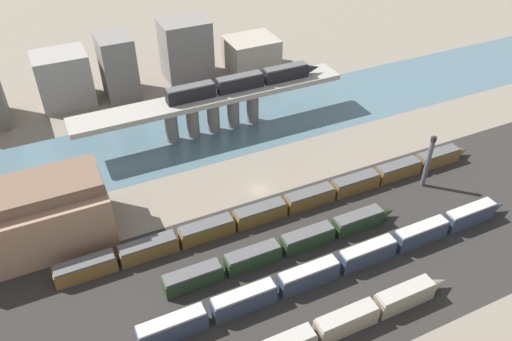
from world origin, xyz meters
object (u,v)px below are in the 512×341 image
Objects in this scene: train_yard_outer at (291,204)px; warehouse_building at (30,217)px; signal_tower at (428,162)px; train_yard_mid at (344,263)px; train_on_bridge at (245,81)px; train_yard_far at (287,246)px.

train_yard_outer is 3.36× the size of warehouse_building.
train_yard_mid is at bearing -155.49° from signal_tower.
warehouse_building is at bearing 165.55° from train_yard_outer.
train_yard_outer is at bearing 91.96° from train_yard_mid.
train_yard_outer is 50.84m from warehouse_building.
train_yard_far is (-12.51, -46.64, -10.37)m from train_on_bridge.
train_on_bridge is at bearing 120.68° from signal_tower.
signal_tower reaches higher than train_yard_outer.
train_yard_far is 37.71m from signal_tower.
train_yard_mid is 1.58× the size of train_yard_far.
train_yard_outer is (-0.64, 18.82, -0.30)m from train_yard_mid.
signal_tower is at bearing 8.07° from train_yard_far.
train_yard_mid is 11.03m from train_yard_far.
train_yard_mid reaches higher than train_yard_far.
train_on_bridge reaches higher than signal_tower.
warehouse_building is at bearing 147.65° from train_yard_mid.
warehouse_building is at bearing -156.81° from train_on_bridge.
warehouse_building is at bearing 167.38° from signal_tower.
train_on_bridge is at bearing 23.19° from warehouse_building.
train_yard_far reaches higher than train_yard_outer.
train_on_bridge reaches higher than train_yard_outer.
train_yard_far is 3.82× the size of signal_tower.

